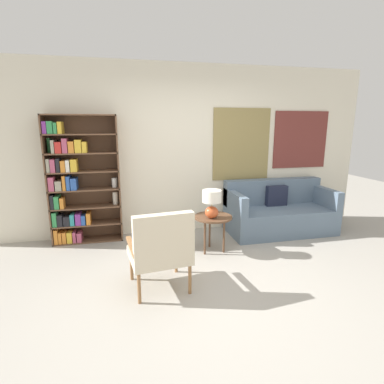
{
  "coord_description": "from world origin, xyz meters",
  "views": [
    {
      "loc": [
        -0.92,
        -2.78,
        1.77
      ],
      "look_at": [
        -0.07,
        0.94,
        0.9
      ],
      "focal_mm": 28.0,
      "sensor_mm": 36.0,
      "label": 1
    }
  ],
  "objects_px": {
    "armchair": "(161,247)",
    "table_lamp": "(212,202)",
    "couch": "(278,213)",
    "bookshelf": "(76,182)",
    "side_table": "(213,220)"
  },
  "relations": [
    {
      "from": "bookshelf",
      "to": "table_lamp",
      "type": "xyz_separation_m",
      "value": [
        1.84,
        -0.89,
        -0.18
      ]
    },
    {
      "from": "armchair",
      "to": "table_lamp",
      "type": "xyz_separation_m",
      "value": [
        0.79,
        0.82,
        0.24
      ]
    },
    {
      "from": "bookshelf",
      "to": "couch",
      "type": "height_order",
      "value": "bookshelf"
    },
    {
      "from": "bookshelf",
      "to": "side_table",
      "type": "relative_size",
      "value": 3.59
    },
    {
      "from": "armchair",
      "to": "couch",
      "type": "xyz_separation_m",
      "value": [
        2.16,
        1.46,
        -0.19
      ]
    },
    {
      "from": "armchair",
      "to": "couch",
      "type": "height_order",
      "value": "armchair"
    },
    {
      "from": "armchair",
      "to": "table_lamp",
      "type": "distance_m",
      "value": 1.17
    },
    {
      "from": "bookshelf",
      "to": "armchair",
      "type": "height_order",
      "value": "bookshelf"
    },
    {
      "from": "armchair",
      "to": "side_table",
      "type": "height_order",
      "value": "armchair"
    },
    {
      "from": "bookshelf",
      "to": "side_table",
      "type": "xyz_separation_m",
      "value": [
        1.88,
        -0.81,
        -0.47
      ]
    },
    {
      "from": "bookshelf",
      "to": "table_lamp",
      "type": "relative_size",
      "value": 4.9
    },
    {
      "from": "side_table",
      "to": "table_lamp",
      "type": "bearing_deg",
      "value": -120.69
    },
    {
      "from": "armchair",
      "to": "side_table",
      "type": "xyz_separation_m",
      "value": [
        0.84,
        0.9,
        -0.05
      ]
    },
    {
      "from": "couch",
      "to": "side_table",
      "type": "xyz_separation_m",
      "value": [
        -1.32,
        -0.57,
        0.15
      ]
    },
    {
      "from": "armchair",
      "to": "table_lamp",
      "type": "bearing_deg",
      "value": 46.13
    }
  ]
}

